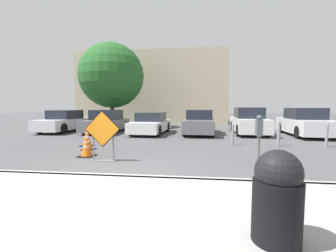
# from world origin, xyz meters

# --- Properties ---
(ground_plane) EXTENTS (96.00, 96.00, 0.00)m
(ground_plane) POSITION_xyz_m (0.00, 10.00, 0.00)
(ground_plane) COLOR #4C4C4F
(sidewalk_strip) EXTENTS (25.91, 3.07, 0.14)m
(sidewalk_strip) POSITION_xyz_m (0.00, -1.54, 0.07)
(sidewalk_strip) COLOR #999993
(sidewalk_strip) RESTS_ON ground_plane
(curb_lip) EXTENTS (25.91, 0.20, 0.14)m
(curb_lip) POSITION_xyz_m (0.00, 0.00, 0.07)
(curb_lip) COLOR #999993
(curb_lip) RESTS_ON ground_plane
(road_closed_sign) EXTENTS (1.14, 0.20, 1.59)m
(road_closed_sign) POSITION_xyz_m (-0.89, 1.79, 0.88)
(road_closed_sign) COLOR black
(road_closed_sign) RESTS_ON ground_plane
(traffic_cone_nearest) EXTENTS (0.51, 0.51, 0.68)m
(traffic_cone_nearest) POSITION_xyz_m (-1.72, 2.37, 0.33)
(traffic_cone_nearest) COLOR black
(traffic_cone_nearest) RESTS_ON ground_plane
(traffic_cone_second) EXTENTS (0.46, 0.46, 0.69)m
(traffic_cone_second) POSITION_xyz_m (-2.23, 3.52, 0.34)
(traffic_cone_second) COLOR black
(traffic_cone_second) RESTS_ON ground_plane
(traffic_cone_third) EXTENTS (0.49, 0.49, 0.78)m
(traffic_cone_third) POSITION_xyz_m (-2.69, 4.31, 0.38)
(traffic_cone_third) COLOR black
(traffic_cone_third) RESTS_ON ground_plane
(parked_car_nearest) EXTENTS (1.96, 4.53, 1.47)m
(parked_car_nearest) POSITION_xyz_m (-6.92, 9.61, 0.68)
(parked_car_nearest) COLOR silver
(parked_car_nearest) RESTS_ON ground_plane
(parked_car_second) EXTENTS (2.00, 4.17, 1.49)m
(parked_car_second) POSITION_xyz_m (-3.85, 9.40, 0.68)
(parked_car_second) COLOR slate
(parked_car_second) RESTS_ON ground_plane
(parked_car_third) EXTENTS (2.07, 4.48, 1.34)m
(parked_car_third) POSITION_xyz_m (-0.79, 9.12, 0.63)
(parked_car_third) COLOR white
(parked_car_third) RESTS_ON ground_plane
(parked_car_fourth) EXTENTS (2.02, 4.44, 1.51)m
(parked_car_fourth) POSITION_xyz_m (2.28, 9.28, 0.70)
(parked_car_fourth) COLOR slate
(parked_car_fourth) RESTS_ON ground_plane
(parked_car_fifth) EXTENTS (1.96, 4.49, 1.66)m
(parked_car_fifth) POSITION_xyz_m (5.35, 9.70, 0.76)
(parked_car_fifth) COLOR white
(parked_car_fifth) RESTS_ON ground_plane
(parked_car_sixth) EXTENTS (2.16, 4.71, 1.63)m
(parked_car_sixth) POSITION_xyz_m (8.41, 9.16, 0.75)
(parked_car_sixth) COLOR silver
(parked_car_sixth) RESTS_ON ground_plane
(trash_bin) EXTENTS (0.55, 0.55, 1.08)m
(trash_bin) POSITION_xyz_m (2.90, -2.24, 0.68)
(trash_bin) COLOR black
(trash_bin) RESTS_ON sidewalk_strip
(bollard_nearest) EXTENTS (0.12, 0.12, 0.96)m
(bollard_nearest) POSITION_xyz_m (3.64, 5.24, 0.51)
(bollard_nearest) COLOR gray
(bollard_nearest) RESTS_ON ground_plane
(bollard_second) EXTENTS (0.12, 0.12, 1.10)m
(bollard_second) POSITION_xyz_m (5.57, 5.24, 0.58)
(bollard_second) COLOR gray
(bollard_second) RESTS_ON ground_plane
(bollard_third) EXTENTS (0.12, 0.12, 1.02)m
(bollard_third) POSITION_xyz_m (7.50, 5.24, 0.54)
(bollard_third) COLOR gray
(bollard_third) RESTS_ON ground_plane
(parking_meter) EXTENTS (0.11, 0.15, 1.40)m
(parking_meter) POSITION_xyz_m (3.21, -0.29, 1.09)
(parking_meter) COLOR #59595B
(parking_meter) RESTS_ON sidewalk_strip
(building_facade_backdrop) EXTENTS (15.33, 5.00, 7.26)m
(building_facade_backdrop) POSITION_xyz_m (-2.52, 19.35, 3.63)
(building_facade_backdrop) COLOR beige
(building_facade_backdrop) RESTS_ON ground_plane
(street_tree_behind_lot) EXTENTS (5.13, 5.13, 6.73)m
(street_tree_behind_lot) POSITION_xyz_m (-4.64, 12.65, 4.17)
(street_tree_behind_lot) COLOR #513823
(street_tree_behind_lot) RESTS_ON ground_plane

